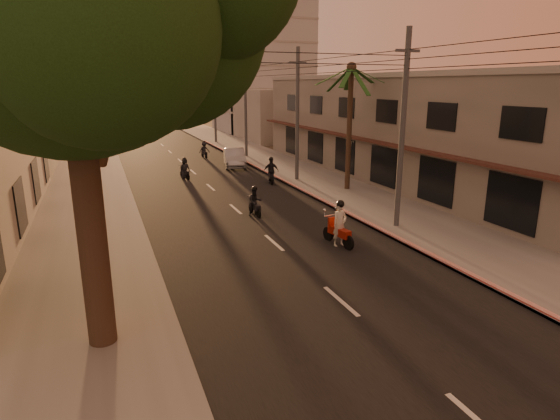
# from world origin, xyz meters

# --- Properties ---
(ground) EXTENTS (160.00, 160.00, 0.00)m
(ground) POSITION_xyz_m (0.00, 0.00, 0.00)
(ground) COLOR #383023
(ground) RESTS_ON ground
(road) EXTENTS (10.00, 140.00, 0.02)m
(road) POSITION_xyz_m (0.00, 20.00, 0.01)
(road) COLOR black
(road) RESTS_ON ground
(sidewalk_right) EXTENTS (5.00, 140.00, 0.12)m
(sidewalk_right) POSITION_xyz_m (7.50, 20.00, 0.06)
(sidewalk_right) COLOR slate
(sidewalk_right) RESTS_ON ground
(sidewalk_left) EXTENTS (5.00, 140.00, 0.12)m
(sidewalk_left) POSITION_xyz_m (-7.50, 20.00, 0.06)
(sidewalk_left) COLOR slate
(sidewalk_left) RESTS_ON ground
(curb_stripe) EXTENTS (0.20, 60.00, 0.20)m
(curb_stripe) POSITION_xyz_m (5.10, 15.00, 0.10)
(curb_stripe) COLOR red
(curb_stripe) RESTS_ON ground
(shophouse_row) EXTENTS (8.80, 34.20, 7.30)m
(shophouse_row) POSITION_xyz_m (13.95, 18.00, 3.65)
(shophouse_row) COLOR gray
(shophouse_row) RESTS_ON ground
(distant_tower) EXTENTS (12.10, 12.10, 28.00)m
(distant_tower) POSITION_xyz_m (16.00, 56.00, 14.00)
(distant_tower) COLOR #B7B5B2
(distant_tower) RESTS_ON ground
(palm_tree) EXTENTS (5.00, 5.00, 8.20)m
(palm_tree) POSITION_xyz_m (8.00, 16.00, 7.15)
(palm_tree) COLOR black
(palm_tree) RESTS_ON ground
(utility_poles) EXTENTS (1.20, 48.26, 9.00)m
(utility_poles) POSITION_xyz_m (6.20, 20.00, 6.54)
(utility_poles) COLOR #38383A
(utility_poles) RESTS_ON ground
(filler_right) EXTENTS (8.00, 14.00, 6.00)m
(filler_right) POSITION_xyz_m (14.00, 45.00, 3.00)
(filler_right) COLOR #A29E93
(filler_right) RESTS_ON ground
(filler_left_near) EXTENTS (8.00, 14.00, 4.40)m
(filler_left_near) POSITION_xyz_m (-14.00, 34.00, 2.20)
(filler_left_near) COLOR #A29E93
(filler_left_near) RESTS_ON ground
(filler_left_far) EXTENTS (8.00, 14.00, 7.00)m
(filler_left_far) POSITION_xyz_m (-14.00, 52.00, 3.50)
(filler_left_far) COLOR #A29E93
(filler_left_far) RESTS_ON ground
(scooter_red) EXTENTS (0.90, 2.01, 1.99)m
(scooter_red) POSITION_xyz_m (2.44, 6.71, 0.88)
(scooter_red) COLOR black
(scooter_red) RESTS_ON ground
(scooter_mid_a) EXTENTS (0.78, 1.62, 1.58)m
(scooter_mid_a) POSITION_xyz_m (0.61, 12.43, 0.72)
(scooter_mid_a) COLOR black
(scooter_mid_a) RESTS_ON ground
(scooter_mid_b) EXTENTS (1.23, 1.83, 1.84)m
(scooter_mid_b) POSITION_xyz_m (4.20, 19.82, 0.83)
(scooter_mid_b) COLOR black
(scooter_mid_b) RESTS_ON ground
(scooter_far_a) EXTENTS (0.92, 1.59, 1.58)m
(scooter_far_a) POSITION_xyz_m (-1.04, 23.50, 0.72)
(scooter_far_a) COLOR black
(scooter_far_a) RESTS_ON ground
(scooter_far_b) EXTENTS (1.07, 1.63, 1.60)m
(scooter_far_b) POSITION_xyz_m (2.39, 32.74, 0.73)
(scooter_far_b) COLOR black
(scooter_far_b) RESTS_ON ground
(parked_car) EXTENTS (3.41, 5.23, 1.52)m
(parked_car) POSITION_xyz_m (3.68, 27.17, 0.76)
(parked_car) COLOR gray
(parked_car) RESTS_ON ground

